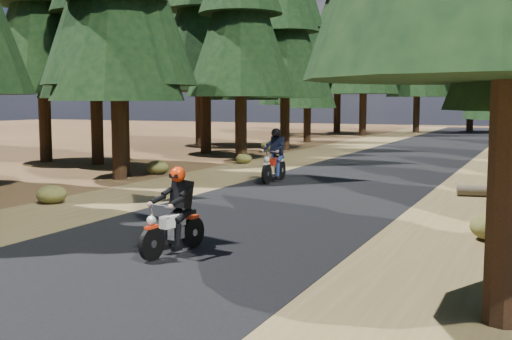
# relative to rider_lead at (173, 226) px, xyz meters

# --- Properties ---
(ground) EXTENTS (120.00, 120.00, 0.00)m
(ground) POSITION_rel_rider_lead_xyz_m (-0.17, 2.37, -0.51)
(ground) COLOR #442C18
(ground) RESTS_ON ground
(road) EXTENTS (6.00, 100.00, 0.01)m
(road) POSITION_rel_rider_lead_xyz_m (-0.17, 7.37, -0.51)
(road) COLOR black
(road) RESTS_ON ground
(shoulder_l) EXTENTS (3.20, 100.00, 0.01)m
(shoulder_l) POSITION_rel_rider_lead_xyz_m (-4.77, 7.37, -0.51)
(shoulder_l) COLOR brown
(shoulder_l) RESTS_ON ground
(shoulder_r) EXTENTS (3.20, 100.00, 0.01)m
(shoulder_r) POSITION_rel_rider_lead_xyz_m (4.43, 7.37, -0.51)
(shoulder_r) COLOR brown
(shoulder_r) RESTS_ON ground
(understory_shrubs) EXTENTS (15.05, 31.82, 0.61)m
(understory_shrubs) POSITION_rel_rider_lead_xyz_m (0.76, 9.29, -0.25)
(understory_shrubs) COLOR #474C1E
(understory_shrubs) RESTS_ON ground
(rider_lead) EXTENTS (0.75, 1.77, 1.53)m
(rider_lead) POSITION_rel_rider_lead_xyz_m (0.00, 0.00, 0.00)
(rider_lead) COLOR silver
(rider_lead) RESTS_ON road
(rider_follow) EXTENTS (0.63, 1.99, 1.76)m
(rider_follow) POSITION_rel_rider_lead_xyz_m (-2.27, 9.96, 0.08)
(rider_follow) COLOR #9A1C0A
(rider_follow) RESTS_ON road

